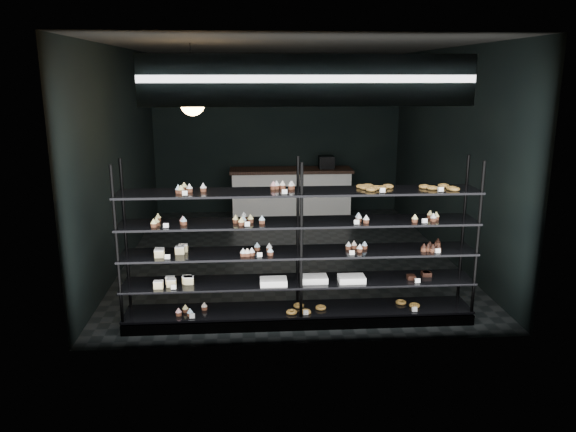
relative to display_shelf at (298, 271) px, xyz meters
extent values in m
cube|color=black|center=(0.06, 2.45, -0.62)|extent=(5.00, 6.00, 0.01)
cube|color=black|center=(0.06, 2.45, 2.57)|extent=(5.00, 6.00, 0.01)
cube|color=black|center=(0.06, 5.45, 0.97)|extent=(5.00, 0.01, 3.20)
cube|color=black|center=(0.06, -0.55, 0.97)|extent=(5.00, 0.01, 3.20)
cube|color=black|center=(-2.44, 2.45, 0.97)|extent=(0.01, 6.00, 3.20)
cube|color=black|center=(2.56, 2.45, 0.97)|extent=(0.01, 6.00, 3.20)
cube|color=black|center=(0.02, 0.00, -0.57)|extent=(4.00, 0.50, 0.12)
cylinder|color=black|center=(-1.95, -0.22, 0.36)|extent=(0.04, 0.04, 1.85)
cylinder|color=black|center=(-1.95, 0.22, 0.36)|extent=(0.04, 0.04, 1.85)
cylinder|color=black|center=(0.02, -0.22, 0.36)|extent=(0.04, 0.04, 1.85)
cylinder|color=black|center=(0.02, 0.22, 0.36)|extent=(0.04, 0.04, 1.85)
cylinder|color=black|center=(1.99, -0.22, 0.36)|extent=(0.04, 0.04, 1.85)
cylinder|color=black|center=(1.99, 0.22, 0.36)|extent=(0.04, 0.04, 1.85)
cube|color=black|center=(0.02, 0.00, -0.48)|extent=(4.00, 0.50, 0.03)
cube|color=black|center=(0.02, 0.00, -0.13)|extent=(4.00, 0.50, 0.02)
cube|color=black|center=(0.02, 0.00, 0.22)|extent=(4.00, 0.50, 0.02)
cube|color=black|center=(0.02, 0.00, 0.57)|extent=(4.00, 0.50, 0.02)
cube|color=black|center=(0.02, 0.00, 0.92)|extent=(4.00, 0.50, 0.02)
cube|color=white|center=(-1.22, -0.18, 0.96)|extent=(0.06, 0.04, 0.06)
cube|color=white|center=(-0.20, -0.18, 0.96)|extent=(0.06, 0.04, 0.06)
cube|color=white|center=(0.90, -0.18, 0.96)|extent=(0.05, 0.04, 0.06)
cube|color=white|center=(1.58, -0.18, 0.96)|extent=(0.06, 0.04, 0.06)
cube|color=white|center=(-1.39, -0.18, 0.61)|extent=(0.06, 0.04, 0.06)
cube|color=white|center=(-0.54, -0.18, 0.61)|extent=(0.05, 0.04, 0.06)
cube|color=white|center=(0.60, -0.18, 0.61)|extent=(0.05, 0.04, 0.06)
cube|color=white|center=(1.41, -0.18, 0.61)|extent=(0.06, 0.04, 0.06)
cube|color=white|center=(-1.43, -0.18, 0.26)|extent=(0.06, 0.04, 0.06)
cube|color=white|center=(-0.46, -0.18, 0.26)|extent=(0.05, 0.04, 0.06)
cube|color=white|center=(0.61, -0.18, 0.26)|extent=(0.05, 0.04, 0.06)
cube|color=white|center=(1.52, -0.18, 0.26)|extent=(0.06, 0.04, 0.06)
cube|color=white|center=(-1.42, -0.18, -0.09)|extent=(0.06, 0.04, 0.06)
cube|color=white|center=(1.39, -0.18, -0.09)|extent=(0.06, 0.04, 0.06)
cube|color=white|center=(-1.24, -0.18, -0.44)|extent=(0.06, 0.04, 0.06)
cube|color=white|center=(0.07, -0.18, -0.44)|extent=(0.06, 0.04, 0.06)
cube|color=white|center=(1.32, -0.18, -0.44)|extent=(0.06, 0.04, 0.06)
cube|color=#0C1440|center=(0.06, -0.47, 2.12)|extent=(3.20, 0.04, 0.45)
cube|color=white|center=(0.06, -0.49, 2.12)|extent=(3.30, 0.02, 0.50)
cylinder|color=black|center=(-1.23, 1.24, 2.26)|extent=(0.01, 0.01, 0.57)
sphere|color=#FFAD59|center=(-1.23, 1.24, 1.82)|extent=(0.31, 0.31, 0.31)
cube|color=silver|center=(0.30, 4.95, -0.17)|extent=(2.33, 0.60, 0.92)
cube|color=black|center=(0.30, 4.95, 0.32)|extent=(2.42, 0.65, 0.06)
cube|color=black|center=(1.00, 4.95, 0.48)|extent=(0.30, 0.30, 0.25)
camera|label=1|loc=(-0.54, -6.03, 2.18)|focal=35.00mm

